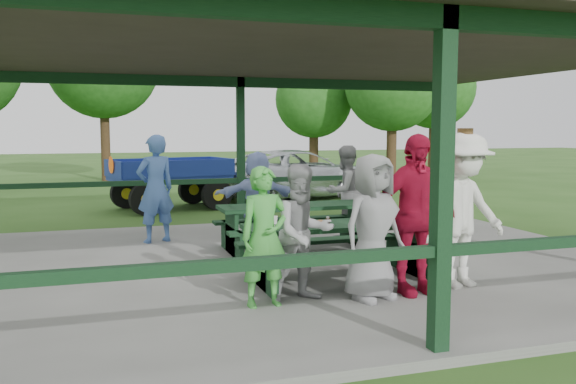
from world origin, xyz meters
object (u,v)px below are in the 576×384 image
object	(u,v)px
contestant_grey_mid	(373,227)
spectator_lblue	(257,197)
contestant_red	(414,214)
contestant_white_fedora	(463,210)
contestant_green	(265,237)
picnic_table_far	(297,222)
pickup_truck	(298,174)
spectator_grey	(345,192)
contestant_grey_left	(303,233)
farm_trailer	(171,182)
picnic_table_near	(339,244)
spectator_blue	(155,189)

from	to	relation	value
contestant_grey_mid	spectator_lblue	size ratio (longest dim) A/B	1.07
contestant_red	contestant_white_fedora	xyz separation A→B (m)	(0.74, 0.10, 0.01)
contestant_green	contestant_grey_mid	bearing A→B (deg)	-11.08
picnic_table_far	contestant_grey_mid	bearing A→B (deg)	-91.37
contestant_red	pickup_truck	distance (m)	10.84
contestant_green	pickup_truck	distance (m)	11.29
picnic_table_far	spectator_grey	distance (m)	1.52
picnic_table_far	contestant_grey_mid	distance (m)	2.97
picnic_table_far	spectator_lblue	size ratio (longest dim) A/B	1.58
pickup_truck	contestant_green	bearing A→B (deg)	145.78
contestant_grey_left	farm_trailer	distance (m)	9.24
contestant_grey_left	contestant_grey_mid	size ratio (longest dim) A/B	0.93
picnic_table_near	spectator_grey	world-z (taller)	spectator_grey
picnic_table_near	farm_trailer	bearing A→B (deg)	97.71
contestant_red	pickup_truck	xyz separation A→B (m)	(2.12, 10.63, -0.33)
picnic_table_far	pickup_truck	world-z (taller)	pickup_truck
contestant_green	contestant_grey_left	bearing A→B (deg)	2.61
contestant_green	spectator_lblue	bearing A→B (deg)	71.48
contestant_grey_left	spectator_grey	world-z (taller)	spectator_grey
contestant_grey_left	pickup_truck	world-z (taller)	contestant_grey_left
contestant_red	contestant_white_fedora	distance (m)	0.74
contestant_grey_left	spectator_blue	distance (m)	4.37
contestant_green	spectator_blue	size ratio (longest dim) A/B	0.84
contestant_red	spectator_grey	distance (m)	3.78
spectator_lblue	spectator_blue	world-z (taller)	spectator_blue
picnic_table_near	farm_trailer	distance (m)	8.55
pickup_truck	spectator_grey	bearing A→B (deg)	154.56
picnic_table_near	contestant_green	size ratio (longest dim) A/B	1.59
contestant_grey_left	spectator_blue	world-z (taller)	spectator_blue
contestant_green	pickup_truck	size ratio (longest dim) A/B	0.30
contestant_green	spectator_lblue	world-z (taller)	spectator_lblue
contestant_red	spectator_blue	size ratio (longest dim) A/B	1.03
picnic_table_near	contestant_green	world-z (taller)	contestant_green
contestant_grey_mid	contestant_red	xyz separation A→B (m)	(0.58, 0.09, 0.11)
spectator_grey	contestant_grey_left	bearing A→B (deg)	41.53
contestant_white_fedora	picnic_table_far	bearing A→B (deg)	105.44
contestant_grey_left	contestant_red	bearing A→B (deg)	-11.78
spectator_lblue	contestant_white_fedora	bearing A→B (deg)	120.30
contestant_grey_mid	contestant_red	distance (m)	0.60
picnic_table_far	contestant_grey_mid	world-z (taller)	contestant_grey_mid
pickup_truck	contestant_red	bearing A→B (deg)	154.95
picnic_table_near	spectator_blue	world-z (taller)	spectator_blue
picnic_table_far	farm_trailer	distance (m)	6.59
contestant_green	contestant_grey_mid	world-z (taller)	contestant_grey_mid
contestant_grey_left	contestant_grey_mid	distance (m)	0.80
contestant_grey_mid	picnic_table_far	bearing A→B (deg)	70.91
picnic_table_near	spectator_grey	size ratio (longest dim) A/B	1.49
contestant_red	farm_trailer	bearing A→B (deg)	97.45
spectator_lblue	spectator_blue	xyz separation A→B (m)	(-1.68, 0.51, 0.14)
spectator_blue	farm_trailer	distance (m)	5.12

